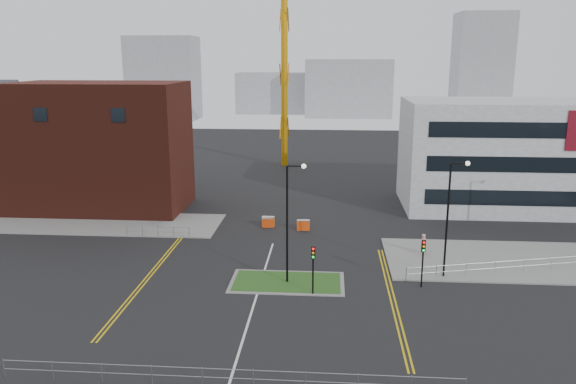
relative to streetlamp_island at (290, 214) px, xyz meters
name	(u,v)px	position (x,y,z in m)	size (l,w,h in m)	color
ground	(245,332)	(-2.22, -8.00, -5.41)	(200.00, 200.00, 0.00)	black
pavement_left	(84,223)	(-22.22, 14.00, -5.35)	(28.00, 8.00, 0.12)	slate
pavement_right	(531,261)	(19.78, 6.00, -5.35)	(24.00, 10.00, 0.12)	slate
island_kerb	(287,282)	(-0.22, 0.00, -5.37)	(8.60, 4.60, 0.08)	slate
grass_island	(287,282)	(-0.22, 0.00, -5.35)	(8.00, 4.00, 0.12)	#234818
brick_building	(76,148)	(-25.19, 20.00, 1.44)	(24.20, 10.07, 14.24)	#451811
office_block	(518,155)	(23.79, 23.97, 0.59)	(25.00, 12.20, 12.00)	#A0A3A5
streetlamp_island	(290,214)	(0.00, 0.00, 0.00)	(1.46, 0.36, 9.18)	black
streetlamp_right_near	(451,210)	(12.00, 2.00, 0.00)	(1.46, 0.36, 9.18)	black
traffic_light_island	(313,261)	(1.78, -2.02, -2.85)	(0.28, 0.33, 3.65)	black
traffic_light_right	(423,254)	(9.78, -0.02, -2.85)	(0.28, 0.33, 3.65)	black
railing_front	(228,374)	(-2.22, -14.00, -4.63)	(24.05, 0.05, 1.10)	gray
railing_left	(158,230)	(-13.22, 10.00, -4.67)	(6.05, 0.05, 1.10)	gray
railing_right	(524,263)	(18.28, 3.50, -4.63)	(19.05, 5.05, 1.10)	gray
centre_line	(250,318)	(-2.22, -6.00, -5.41)	(0.15, 30.00, 0.01)	silver
yellow_left_a	(153,269)	(-11.22, 2.00, -5.41)	(0.12, 24.00, 0.01)	gold
yellow_left_b	(157,269)	(-10.92, 2.00, -5.41)	(0.12, 24.00, 0.01)	gold
yellow_right_a	(390,297)	(7.28, -2.00, -5.41)	(0.12, 20.00, 0.01)	gold
yellow_right_b	(394,297)	(7.58, -2.00, -5.41)	(0.12, 20.00, 0.01)	gold
skyline_a	(164,78)	(-42.22, 112.00, 5.59)	(18.00, 12.00, 22.00)	gray
skyline_b	(348,88)	(7.78, 122.00, 2.59)	(24.00, 12.00, 16.00)	gray
skyline_c	(481,67)	(42.78, 117.00, 8.59)	(14.00, 12.00, 28.00)	gray
skyline_d	(287,93)	(-10.22, 132.00, 0.59)	(30.00, 12.00, 12.00)	gray
pedestrian	(424,245)	(11.02, 6.94, -4.46)	(0.70, 0.46, 1.91)	pink
barrier_left	(268,222)	(-3.22, 14.11, -4.88)	(1.22, 0.58, 0.98)	#CB3A0B
barrier_mid	(303,225)	(0.36, 13.33, -4.84)	(1.28, 0.52, 1.05)	#E9440C
barrier_right	(268,221)	(-3.22, 14.28, -4.84)	(1.26, 0.46, 1.05)	orange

